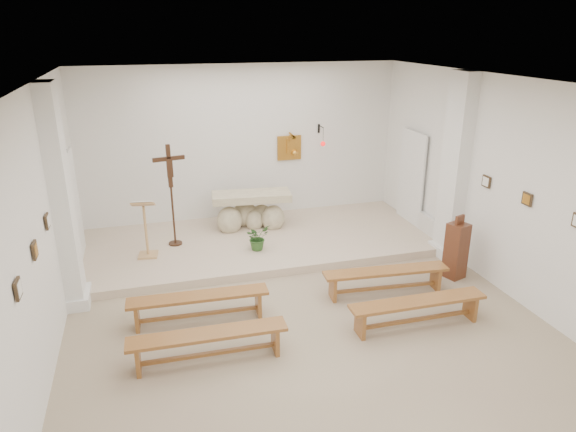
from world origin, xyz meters
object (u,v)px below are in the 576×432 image
object	(u,v)px
altar	(251,213)
bench_left_front	(199,302)
bench_right_front	(386,276)
lectern	(145,228)
donation_pedestal	(456,250)
bench_right_second	(418,307)
crucifix_stand	(171,188)
bench_left_second	(208,340)

from	to	relation	value
altar	bench_left_front	size ratio (longest dim) A/B	0.81
altar	bench_right_front	world-z (taller)	altar
lectern	bench_left_front	size ratio (longest dim) A/B	0.54
donation_pedestal	bench_left_front	xyz separation A→B (m)	(-4.54, -0.23, -0.18)
donation_pedestal	bench_right_second	distance (m)	1.95
crucifix_stand	bench_right_front	distance (m)	4.34
lectern	bench_right_second	distance (m)	5.05
donation_pedestal	bench_right_second	xyz separation A→B (m)	(-1.46, -1.28, -0.18)
bench_left_second	bench_right_second	bearing A→B (deg)	1.56
lectern	donation_pedestal	distance (m)	5.62
crucifix_stand	bench_left_front	world-z (taller)	crucifix_stand
altar	donation_pedestal	world-z (taller)	donation_pedestal
lectern	donation_pedestal	world-z (taller)	lectern
bench_right_front	bench_left_second	size ratio (longest dim) A/B	1.01
bench_right_front	lectern	bearing A→B (deg)	153.34
bench_right_front	donation_pedestal	bearing A→B (deg)	13.91
crucifix_stand	altar	bearing A→B (deg)	5.66
lectern	bench_right_second	bearing A→B (deg)	-34.00
crucifix_stand	bench_left_second	distance (m)	3.92
donation_pedestal	altar	bearing A→B (deg)	116.51
donation_pedestal	crucifix_stand	bearing A→B (deg)	132.97
lectern	crucifix_stand	distance (m)	0.92
bench_left_front	bench_right_front	distance (m)	3.08
altar	bench_left_second	distance (m)	4.54
altar	bench_left_second	xyz separation A→B (m)	(-1.50, -4.29, -0.14)
bench_left_second	donation_pedestal	bearing A→B (deg)	17.28
lectern	bench_left_second	world-z (taller)	lectern
lectern	bench_left_second	xyz separation A→B (m)	(0.68, -3.36, -0.38)
lectern	bench_left_second	bearing A→B (deg)	-70.80
crucifix_stand	donation_pedestal	world-z (taller)	crucifix_stand
altar	bench_right_front	xyz separation A→B (m)	(1.58, -3.24, -0.14)
bench_right_front	bench_left_second	world-z (taller)	same
donation_pedestal	bench_right_front	world-z (taller)	donation_pedestal
bench_right_front	bench_left_second	distance (m)	3.25
bench_right_second	bench_left_front	bearing A→B (deg)	161.95
altar	bench_left_front	bearing A→B (deg)	-108.59
altar	lectern	bearing A→B (deg)	-150.61
lectern	bench_right_second	xyz separation A→B (m)	(3.76, -3.36, -0.38)
crucifix_stand	bench_right_second	distance (m)	5.07
bench_left_front	bench_right_front	bearing A→B (deg)	2.65
donation_pedestal	bench_left_front	size ratio (longest dim) A/B	0.55
donation_pedestal	bench_left_front	world-z (taller)	donation_pedestal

